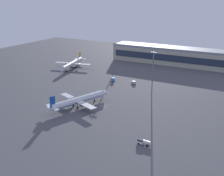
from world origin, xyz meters
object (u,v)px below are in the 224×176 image
at_px(airplane_far_stand, 78,100).
at_px(apron_light_central, 153,70).
at_px(cargo_loader, 134,82).
at_px(fuel_truck, 143,142).
at_px(apron_light_west, 114,56).
at_px(catering_truck, 113,79).
at_px(airplane_taxiway_distant, 73,63).

bearing_deg(airplane_far_stand, apron_light_central, 75.90).
relative_size(cargo_loader, fuel_truck, 0.70).
bearing_deg(airplane_far_stand, cargo_loader, 99.19).
height_order(airplane_far_stand, cargo_loader, airplane_far_stand).
bearing_deg(apron_light_west, airplane_far_stand, -78.25).
relative_size(airplane_far_stand, cargo_loader, 9.12).
bearing_deg(apron_light_west, fuel_truck, -55.44).
xyz_separation_m(apron_light_west, apron_light_central, (45.85, -30.52, 1.15)).
xyz_separation_m(airplane_far_stand, fuel_truck, (51.19, -22.20, -2.71)).
distance_m(airplane_far_stand, cargo_loader, 57.76).
height_order(cargo_loader, apron_light_central, apron_light_central).
distance_m(airplane_far_stand, fuel_truck, 55.87).
bearing_deg(apron_light_west, apron_light_central, -33.65).
bearing_deg(apron_light_west, cargo_loader, -34.02).
distance_m(airplane_far_stand, apron_light_central, 54.89).
height_order(catering_truck, apron_light_west, apron_light_west).
height_order(fuel_truck, apron_light_central, apron_light_central).
xyz_separation_m(airplane_taxiway_distant, apron_light_west, (41.88, 1.98, 10.75)).
distance_m(cargo_loader, catering_truck, 17.08).
bearing_deg(apron_light_west, airplane_taxiway_distant, -177.30).
xyz_separation_m(cargo_loader, apron_light_central, (19.11, -12.47, 15.03)).
bearing_deg(cargo_loader, airplane_far_stand, 28.06).
bearing_deg(apron_light_central, airplane_taxiway_distant, 161.98).
relative_size(airplane_far_stand, apron_light_west, 1.54).
bearing_deg(cargo_loader, airplane_taxiway_distant, -63.91).
height_order(airplane_taxiway_distant, catering_truck, airplane_taxiway_distant).
bearing_deg(apron_light_central, airplane_far_stand, -124.51).
distance_m(airplane_taxiway_distant, apron_light_west, 43.28).
relative_size(airplane_far_stand, catering_truck, 6.65).
height_order(catering_truck, apron_light_central, apron_light_central).
height_order(catering_truck, fuel_truck, catering_truck).
xyz_separation_m(airplane_taxiway_distant, catering_truck, (51.60, -17.43, -2.73)).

